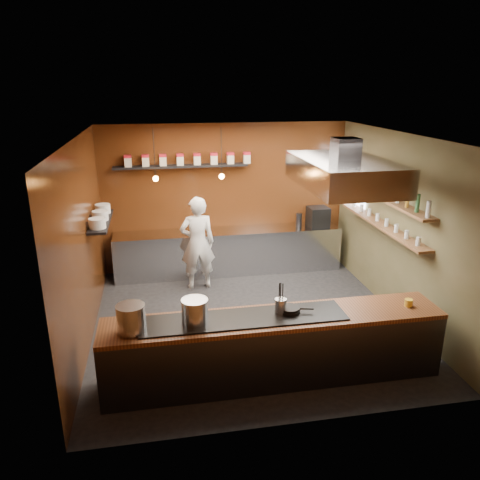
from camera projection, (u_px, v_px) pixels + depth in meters
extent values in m
plane|color=black|center=(250.00, 321.00, 7.74)|extent=(5.00, 5.00, 0.00)
plane|color=#3A1F0A|center=(226.00, 198.00, 9.59)|extent=(5.00, 0.00, 5.00)
plane|color=#3A1F0A|center=(83.00, 244.00, 6.83)|extent=(0.00, 5.00, 5.00)
plane|color=#4D4A2B|center=(399.00, 226.00, 7.68)|extent=(0.00, 5.00, 5.00)
plane|color=silver|center=(251.00, 137.00, 6.78)|extent=(5.00, 5.00, 0.00)
plane|color=white|center=(356.00, 182.00, 9.13)|extent=(0.00, 1.00, 1.00)
cube|color=silver|center=(229.00, 251.00, 9.61)|extent=(4.60, 0.65, 0.90)
cube|color=#38383D|center=(274.00, 350.00, 6.11)|extent=(4.40, 0.70, 0.86)
cube|color=brown|center=(275.00, 318.00, 5.96)|extent=(4.40, 0.72, 0.06)
cube|color=black|center=(244.00, 318.00, 5.88)|extent=(2.60, 0.55, 0.02)
cube|color=black|center=(181.00, 166.00, 9.08)|extent=(2.60, 0.26, 0.04)
cube|color=black|center=(101.00, 221.00, 7.78)|extent=(0.30, 1.40, 0.04)
cube|color=brown|center=(384.00, 198.00, 7.80)|extent=(0.26, 2.80, 0.04)
cube|color=brown|center=(382.00, 225.00, 7.95)|extent=(0.26, 2.80, 0.04)
cube|color=#38383D|center=(346.00, 148.00, 6.67)|extent=(0.35, 0.35, 0.30)
cube|color=silver|center=(344.00, 173.00, 6.78)|extent=(1.20, 2.00, 0.40)
cube|color=white|center=(343.00, 187.00, 6.85)|extent=(1.00, 1.80, 0.02)
cylinder|color=black|center=(154.00, 154.00, 8.27)|extent=(0.01, 0.01, 0.90)
sphere|color=orange|center=(156.00, 179.00, 8.41)|extent=(0.10, 0.10, 0.10)
cylinder|color=black|center=(221.00, 152.00, 8.47)|extent=(0.01, 0.01, 0.90)
sphere|color=orange|center=(222.00, 176.00, 8.61)|extent=(0.10, 0.10, 0.10)
cube|color=beige|center=(128.00, 162.00, 8.88)|extent=(0.13, 0.13, 0.17)
cube|color=#B11525|center=(128.00, 156.00, 8.84)|extent=(0.13, 0.13, 0.05)
cube|color=beige|center=(146.00, 162.00, 8.93)|extent=(0.13, 0.13, 0.17)
cube|color=#B11525|center=(145.00, 156.00, 8.90)|extent=(0.14, 0.13, 0.05)
cube|color=beige|center=(163.00, 161.00, 8.99)|extent=(0.13, 0.13, 0.17)
cube|color=#B11525|center=(163.00, 156.00, 8.95)|extent=(0.13, 0.13, 0.05)
cube|color=beige|center=(180.00, 161.00, 9.04)|extent=(0.13, 0.13, 0.17)
cube|color=#B11525|center=(180.00, 155.00, 9.01)|extent=(0.14, 0.13, 0.05)
cube|color=beige|center=(197.00, 160.00, 9.10)|extent=(0.13, 0.13, 0.17)
cube|color=#B11525|center=(197.00, 155.00, 9.06)|extent=(0.14, 0.13, 0.05)
cube|color=beige|center=(214.00, 160.00, 9.15)|extent=(0.13, 0.13, 0.17)
cube|color=#B11525|center=(214.00, 154.00, 9.12)|extent=(0.14, 0.13, 0.05)
cube|color=beige|center=(230.00, 159.00, 9.21)|extent=(0.13, 0.13, 0.17)
cube|color=#B11525|center=(230.00, 154.00, 9.17)|extent=(0.14, 0.13, 0.05)
cube|color=beige|center=(247.00, 159.00, 9.27)|extent=(0.13, 0.13, 0.17)
cube|color=#B11525|center=(247.00, 153.00, 9.23)|extent=(0.14, 0.13, 0.05)
cylinder|color=silver|center=(97.00, 223.00, 7.32)|extent=(0.26, 0.26, 0.16)
cylinder|color=silver|center=(100.00, 216.00, 7.74)|extent=(0.26, 0.26, 0.16)
cylinder|color=silver|center=(103.00, 209.00, 8.16)|extent=(0.26, 0.26, 0.16)
cylinder|color=silver|center=(428.00, 209.00, 6.54)|extent=(0.06, 0.06, 0.24)
cylinder|color=#2D5933|center=(418.00, 204.00, 6.81)|extent=(0.06, 0.06, 0.24)
cylinder|color=#8C601E|center=(407.00, 200.00, 7.08)|extent=(0.06, 0.06, 0.24)
cylinder|color=silver|center=(398.00, 195.00, 7.35)|extent=(0.06, 0.06, 0.24)
cylinder|color=#2D5933|center=(389.00, 191.00, 7.62)|extent=(0.06, 0.06, 0.24)
cylinder|color=#8C601E|center=(381.00, 188.00, 7.89)|extent=(0.06, 0.06, 0.24)
cylinder|color=silver|center=(373.00, 184.00, 8.16)|extent=(0.06, 0.06, 0.24)
cylinder|color=#2D5933|center=(366.00, 181.00, 8.42)|extent=(0.06, 0.06, 0.24)
cylinder|color=#8C601E|center=(360.00, 178.00, 8.69)|extent=(0.06, 0.06, 0.24)
cylinder|color=silver|center=(353.00, 175.00, 8.96)|extent=(0.06, 0.06, 0.24)
cylinder|color=silver|center=(418.00, 241.00, 6.85)|extent=(0.07, 0.07, 0.13)
cylinder|color=silver|center=(407.00, 235.00, 7.15)|extent=(0.07, 0.07, 0.13)
cylinder|color=silver|center=(396.00, 228.00, 7.46)|extent=(0.07, 0.07, 0.13)
cylinder|color=silver|center=(387.00, 223.00, 7.77)|extent=(0.07, 0.07, 0.13)
cylinder|color=silver|center=(378.00, 217.00, 8.07)|extent=(0.07, 0.07, 0.13)
cylinder|color=silver|center=(369.00, 212.00, 8.38)|extent=(0.07, 0.07, 0.13)
cylinder|color=silver|center=(362.00, 208.00, 8.68)|extent=(0.07, 0.07, 0.13)
cylinder|color=silver|center=(354.00, 203.00, 8.99)|extent=(0.07, 0.07, 0.13)
cylinder|color=silver|center=(131.00, 318.00, 5.51)|extent=(0.46, 0.46, 0.33)
cylinder|color=silver|center=(195.00, 311.00, 5.71)|extent=(0.43, 0.43, 0.31)
cylinder|color=silver|center=(281.00, 306.00, 5.97)|extent=(0.16, 0.16, 0.19)
cylinder|color=black|center=(290.00, 311.00, 6.01)|extent=(0.27, 0.27, 0.03)
cylinder|color=black|center=(290.00, 308.00, 6.00)|extent=(0.25, 0.25, 0.03)
cylinder|color=black|center=(307.00, 309.00, 5.99)|extent=(0.18, 0.07, 0.02)
cylinder|color=yellow|center=(409.00, 303.00, 6.21)|extent=(0.13, 0.13, 0.10)
cube|color=black|center=(318.00, 217.00, 9.69)|extent=(0.43, 0.41, 0.40)
imported|color=white|center=(198.00, 243.00, 8.74)|extent=(0.67, 0.46, 1.78)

